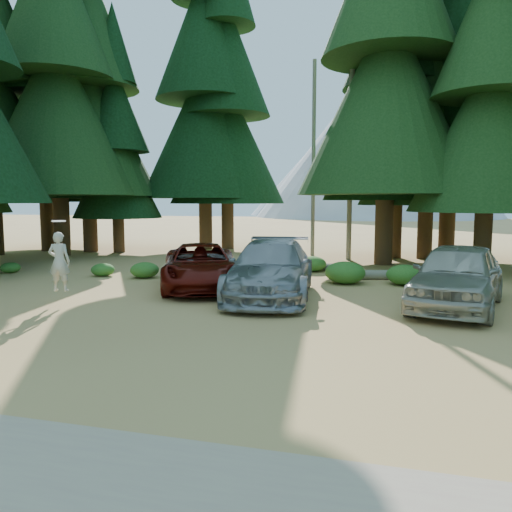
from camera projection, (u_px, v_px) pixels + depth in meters
The scene contains 19 objects.
ground at pixel (255, 335), 10.64m from camera, with size 160.00×160.00×0.00m, color tan.
forest_belt_north at pixel (333, 258), 25.04m from camera, with size 36.00×7.00×22.00m, color black, non-canonical shape.
snag_front at pixel (351, 135), 23.69m from camera, with size 0.24×0.24×12.00m, color gray.
snag_back at pixel (314, 159), 25.76m from camera, with size 0.20×0.20×10.00m, color gray.
mountain_peak at pixel (363, 149), 94.61m from camera, with size 48.00×50.00×28.00m.
red_pickup at pixel (201, 266), 16.35m from camera, with size 2.41×5.24×1.45m, color #590E07.
silver_minivan_center at pixel (271, 269), 14.84m from camera, with size 2.35×5.77×1.67m, color #94979C.
silver_minivan_right at pixel (457, 276), 13.28m from camera, with size 2.07×5.14×1.75m, color #ADA99A.
frisbee_player at pixel (59, 261), 13.64m from camera, with size 0.67×0.51×1.94m.
log_left at pixel (301, 266), 20.91m from camera, with size 0.28×0.28×3.94m, color gray.
log_mid at pixel (316, 267), 20.75m from camera, with size 0.26×0.26×3.16m, color gray.
log_right at pixel (406, 275), 18.13m from camera, with size 0.35×0.35×5.46m, color gray.
shrub_far_left at pixel (103, 270), 19.05m from camera, with size 0.88×0.88×0.48m, color #2F601C.
shrub_left at pixel (145, 270), 18.60m from camera, with size 1.06×1.06×0.58m, color #2F601C.
shrub_center_left at pixel (345, 273), 17.29m from camera, with size 1.39×1.39×0.76m, color #2F601C.
shrub_center_right at pixel (312, 264), 20.28m from camera, with size 1.13×1.13×0.62m, color #2F601C.
shrub_right at pixel (405, 275), 17.01m from camera, with size 1.26×1.26×0.69m, color #2F601C.
shrub_far_right at pixel (453, 279), 15.98m from camera, with size 1.27×1.27×0.70m, color #2F601C.
shrub_edge_west at pixel (10, 268), 19.87m from camera, with size 0.76×0.76×0.42m, color #2F601C.
Camera 1 is at (2.72, -10.03, 2.84)m, focal length 35.00 mm.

